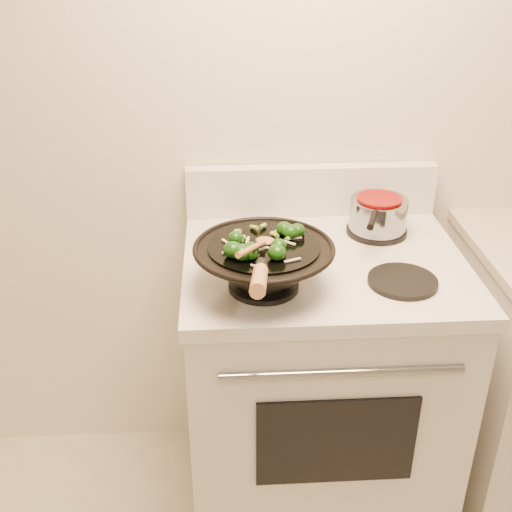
{
  "coord_description": "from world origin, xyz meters",
  "views": [
    {
      "loc": [
        -0.48,
        -0.38,
        1.76
      ],
      "look_at": [
        -0.4,
        1.02,
        1.02
      ],
      "focal_mm": 45.0,
      "sensor_mm": 36.0,
      "label": 1
    }
  ],
  "objects": [
    {
      "name": "wok",
      "position": [
        -0.38,
        1.02,
        0.99
      ],
      "size": [
        0.35,
        0.59,
        0.24
      ],
      "color": "black",
      "rests_on": "stove"
    },
    {
      "name": "wooden_spoon",
      "position": [
        -0.4,
        0.97,
        1.07
      ],
      "size": [
        0.11,
        0.23,
        0.08
      ],
      "color": "#A66841",
      "rests_on": "wok"
    },
    {
      "name": "stove",
      "position": [
        -0.2,
        1.17,
        0.47
      ],
      "size": [
        0.78,
        0.67,
        1.08
      ],
      "color": "silver",
      "rests_on": "ground"
    },
    {
      "name": "stirfry",
      "position": [
        -0.39,
        1.0,
        1.06
      ],
      "size": [
        0.21,
        0.23,
        0.04
      ],
      "color": "#103908",
      "rests_on": "wok"
    },
    {
      "name": "saucepan",
      "position": [
        -0.02,
        1.32,
        0.98
      ],
      "size": [
        0.17,
        0.26,
        0.1
      ],
      "color": "gray",
      "rests_on": "stove"
    }
  ]
}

